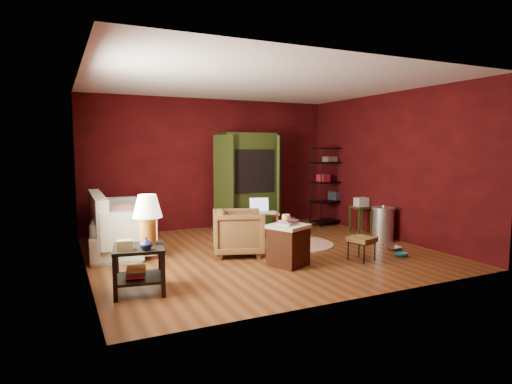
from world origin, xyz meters
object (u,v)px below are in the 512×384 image
armchair (239,230)px  wire_shelving (330,182)px  sofa (117,227)px  tv_armoire (247,178)px  laptop_desk (260,216)px  hamper (288,244)px  side_table (143,234)px

armchair → wire_shelving: size_ratio=0.46×
sofa → armchair: size_ratio=2.49×
tv_armoire → wire_shelving: size_ratio=1.18×
sofa → wire_shelving: size_ratio=1.15×
armchair → laptop_desk: (0.72, 0.67, 0.10)m
sofa → laptop_desk: 2.53m
armchair → hamper: armchair is taller
side_table → tv_armoire: tv_armoire is taller
sofa → laptop_desk: size_ratio=2.49×
wire_shelving → tv_armoire: bearing=155.7°
laptop_desk → tv_armoire: bearing=91.9°
sofa → hamper: (2.18, -2.10, -0.07)m
wire_shelving → laptop_desk: bearing=-164.4°
side_table → armchair: bearing=33.2°
armchair → tv_armoire: size_ratio=0.39×
laptop_desk → armchair: bearing=-119.6°
hamper → wire_shelving: bearing=45.4°
side_table → wire_shelving: (4.71, 2.80, 0.25)m
hamper → sofa: bearing=136.1°
laptop_desk → wire_shelving: 2.49m
hamper → tv_armoire: 3.28m
armchair → laptop_desk: size_ratio=1.00×
laptop_desk → wire_shelving: size_ratio=0.46×
armchair → hamper: 1.01m
side_table → hamper: (2.16, 0.23, -0.39)m
hamper → side_table: bearing=-174.1°
hamper → tv_armoire: bearing=76.9°
armchair → tv_armoire: 2.55m
armchair → laptop_desk: bearing=-28.9°
sofa → laptop_desk: bearing=-93.8°
armchair → tv_armoire: tv_armoire is taller
side_table → laptop_desk: size_ratio=1.46×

